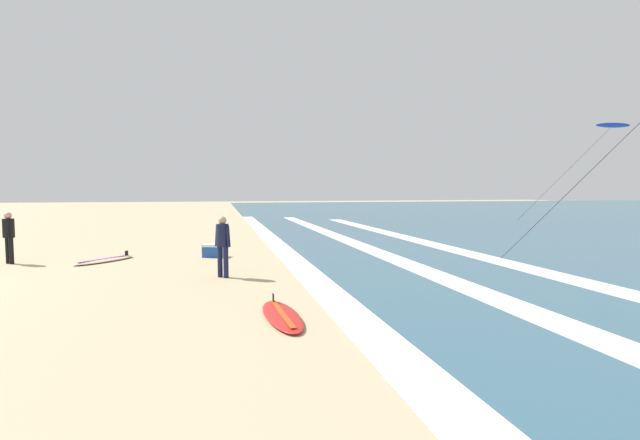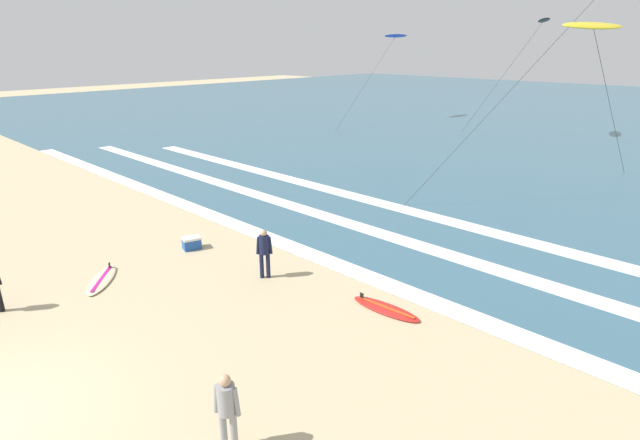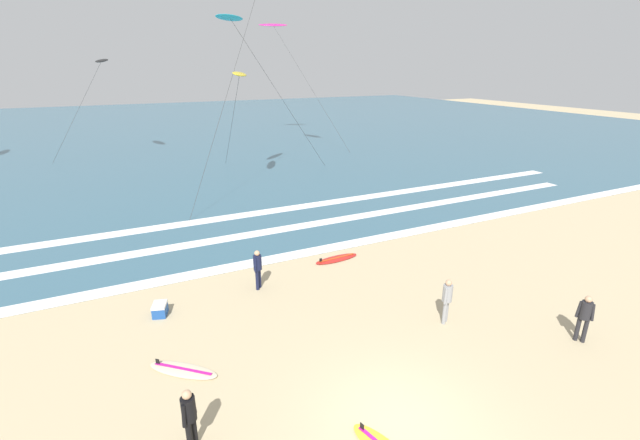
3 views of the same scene
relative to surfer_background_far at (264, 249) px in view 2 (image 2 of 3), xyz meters
name	(u,v)px [view 2 (image 2 of 3)]	position (x,y,z in m)	size (l,w,h in m)	color
wave_foam_shoreline	(362,274)	(2.06, 2.25, -0.94)	(56.19, 0.82, 0.01)	white
wave_foam_mid_break	(373,231)	(-0.06, 5.53, -0.94)	(48.36, 0.85, 0.01)	white
wave_foam_outer_break	(479,229)	(2.79, 8.61, -0.94)	(47.37, 0.94, 0.01)	white
surfer_background_far	(264,249)	(0.00, 0.00, 0.00)	(0.41, 0.44, 1.60)	#141938
surfer_right_near	(227,406)	(4.91, -4.96, 0.00)	(0.48, 0.34, 1.60)	gray
surfboard_left_pile	(386,309)	(3.94, 0.99, -0.91)	(2.14, 0.74, 0.25)	red
surfboard_foreground_flat	(102,280)	(-3.44, -3.67, -0.91)	(1.98, 1.83, 0.25)	beige
kite_blue_low_near	(396,36)	(-18.16, 31.49, 6.61)	(1.83, 11.46, 7.84)	blue
kite_yellow_high_right	(593,27)	(3.87, 14.69, 6.61)	(2.10, 9.76, 7.83)	yellow
kite_black_far_left	(544,21)	(-4.13, 30.08, 7.52)	(6.01, 3.29, 8.74)	black
cooler_box	(192,243)	(-3.67, -0.32, -0.74)	(0.61, 0.72, 0.44)	#1E4C9E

